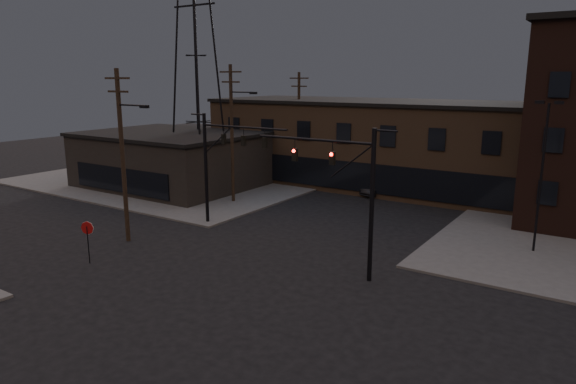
# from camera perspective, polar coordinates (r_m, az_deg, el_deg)

# --- Properties ---
(ground) EXTENTS (140.00, 140.00, 0.00)m
(ground) POSITION_cam_1_polar(r_m,az_deg,el_deg) (27.46, -7.72, -9.84)
(ground) COLOR black
(ground) RESTS_ON ground
(sidewalk_nw) EXTENTS (30.00, 30.00, 0.15)m
(sidewalk_nw) POSITION_cam_1_polar(r_m,az_deg,el_deg) (57.44, -9.88, 1.99)
(sidewalk_nw) COLOR #474744
(sidewalk_nw) RESTS_ON ground
(building_row) EXTENTS (40.00, 12.00, 8.00)m
(building_row) POSITION_cam_1_polar(r_m,az_deg,el_deg) (50.34, 13.62, 4.88)
(building_row) COLOR brown
(building_row) RESTS_ON ground
(building_left) EXTENTS (16.00, 12.00, 5.00)m
(building_left) POSITION_cam_1_polar(r_m,az_deg,el_deg) (51.46, -12.92, 3.39)
(building_left) COLOR black
(building_left) RESTS_ON ground
(traffic_signal_near) EXTENTS (7.12, 0.24, 8.00)m
(traffic_signal_near) POSITION_cam_1_polar(r_m,az_deg,el_deg) (26.73, 7.12, 0.63)
(traffic_signal_near) COLOR black
(traffic_signal_near) RESTS_ON ground
(traffic_signal_far) EXTENTS (7.12, 0.24, 8.00)m
(traffic_signal_far) POSITION_cam_1_polar(r_m,az_deg,el_deg) (36.26, -7.66, 3.88)
(traffic_signal_far) COLOR black
(traffic_signal_far) RESTS_ON ground
(stop_sign) EXTENTS (0.72, 0.33, 2.48)m
(stop_sign) POSITION_cam_1_polar(r_m,az_deg,el_deg) (31.34, -21.39, -4.20)
(stop_sign) COLOR black
(stop_sign) RESTS_ON ground
(utility_pole_near) EXTENTS (3.70, 0.28, 11.00)m
(utility_pole_near) POSITION_cam_1_polar(r_m,az_deg,el_deg) (33.98, -17.88, 4.27)
(utility_pole_near) COLOR black
(utility_pole_near) RESTS_ON ground
(utility_pole_mid) EXTENTS (3.70, 0.28, 11.50)m
(utility_pole_mid) POSITION_cam_1_polar(r_m,az_deg,el_deg) (43.05, -6.20, 6.76)
(utility_pole_mid) COLOR black
(utility_pole_mid) RESTS_ON ground
(utility_pole_far) EXTENTS (2.20, 0.28, 11.00)m
(utility_pole_far) POSITION_cam_1_polar(r_m,az_deg,el_deg) (53.40, 1.21, 7.57)
(utility_pole_far) COLOR black
(utility_pole_far) RESTS_ON ground
(transmission_tower) EXTENTS (7.00, 7.00, 25.00)m
(transmission_tower) POSITION_cam_1_polar(r_m,az_deg,el_deg) (50.90, -10.20, 14.71)
(transmission_tower) COLOR black
(transmission_tower) RESTS_ON ground
(lot_light_a) EXTENTS (1.50, 0.28, 9.14)m
(lot_light_a) POSITION_cam_1_polar(r_m,az_deg,el_deg) (33.57, 26.45, 2.84)
(lot_light_a) COLOR black
(lot_light_a) RESTS_ON ground
(parked_car_lot_a) EXTENTS (4.85, 2.68, 1.56)m
(parked_car_lot_a) POSITION_cam_1_polar(r_m,az_deg,el_deg) (40.94, 27.20, -2.25)
(parked_car_lot_a) COLOR black
(parked_car_lot_a) RESTS_ON sidewalk_ne
(car_crossing) EXTENTS (2.35, 4.38, 1.37)m
(car_crossing) POSITION_cam_1_polar(r_m,az_deg,el_deg) (47.31, 10.19, 0.48)
(car_crossing) COLOR black
(car_crossing) RESTS_ON ground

